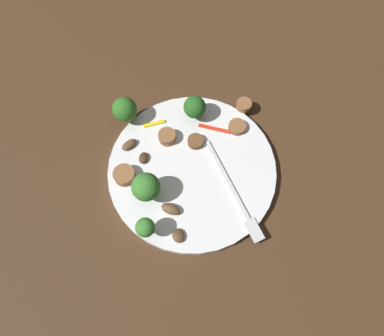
{
  "coord_description": "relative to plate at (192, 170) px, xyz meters",
  "views": [
    {
      "loc": [
        0.21,
        -0.02,
        0.52
      ],
      "look_at": [
        0.0,
        0.0,
        0.02
      ],
      "focal_mm": 32.21,
      "sensor_mm": 36.0,
      "label": 1
    }
  ],
  "objects": [
    {
      "name": "sausage_slice_1",
      "position": [
        -0.11,
        0.1,
        0.01
      ],
      "size": [
        0.03,
        0.03,
        0.01
      ],
      "primitive_type": "cylinder",
      "rotation": [
        0.0,
        0.0,
        2.79
      ],
      "color": "brown",
      "rests_on": "plate"
    },
    {
      "name": "sausage_slice_2",
      "position": [
        -0.06,
        -0.04,
        0.02
      ],
      "size": [
        0.04,
        0.04,
        0.02
      ],
      "primitive_type": "cylinder",
      "rotation": [
        0.0,
        0.0,
        2.11
      ],
      "color": "brown",
      "rests_on": "plate"
    },
    {
      "name": "mushroom_0",
      "position": [
        0.07,
        -0.04,
        0.01
      ],
      "size": [
        0.03,
        0.03,
        0.01
      ],
      "primitive_type": "ellipsoid",
      "rotation": [
        0.0,
        0.0,
        1.1
      ],
      "color": "brown",
      "rests_on": "plate"
    },
    {
      "name": "broccoli_floret_3",
      "position": [
        -0.1,
        0.01,
        0.04
      ],
      "size": [
        0.04,
        0.04,
        0.05
      ],
      "color": "#296420",
      "rests_on": "plate"
    },
    {
      "name": "sausage_slice_4",
      "position": [
        -0.07,
        0.08,
        0.01
      ],
      "size": [
        0.04,
        0.04,
        0.01
      ],
      "primitive_type": "cylinder",
      "rotation": [
        0.0,
        0.0,
        0.73
      ],
      "color": "brown",
      "rests_on": "plate"
    },
    {
      "name": "sausage_slice_0",
      "position": [
        0.01,
        -0.11,
        0.02
      ],
      "size": [
        0.04,
        0.04,
        0.02
      ],
      "primitive_type": "cylinder",
      "rotation": [
        0.0,
        0.0,
        1.4
      ],
      "color": "brown",
      "rests_on": "plate"
    },
    {
      "name": "plate",
      "position": [
        0.0,
        0.0,
        0.0
      ],
      "size": [
        0.27,
        0.27,
        0.02
      ],
      "primitive_type": "cylinder",
      "color": "white",
      "rests_on": "ground_plane"
    },
    {
      "name": "broccoli_floret_1",
      "position": [
        0.04,
        -0.07,
        0.04
      ],
      "size": [
        0.04,
        0.04,
        0.06
      ],
      "color": "#408630",
      "rests_on": "plate"
    },
    {
      "name": "pepper_strip_0",
      "position": [
        -0.09,
        -0.06,
        0.01
      ],
      "size": [
        0.01,
        0.04,
        0.0
      ],
      "primitive_type": "cube",
      "rotation": [
        0.0,
        0.0,
        4.92
      ],
      "color": "yellow",
      "rests_on": "plate"
    },
    {
      "name": "pepper_strip_1",
      "position": [
        -0.07,
        0.04,
        0.01
      ],
      "size": [
        0.02,
        0.05,
        0.0
      ],
      "primitive_type": "cube",
      "rotation": [
        0.0,
        0.0,
        1.23
      ],
      "color": "red",
      "rests_on": "plate"
    },
    {
      "name": "mushroom_2",
      "position": [
        -0.05,
        -0.1,
        0.01
      ],
      "size": [
        0.03,
        0.03,
        0.01
      ],
      "primitive_type": "ellipsoid",
      "rotation": [
        0.0,
        0.0,
        5.34
      ],
      "color": "brown",
      "rests_on": "plate"
    },
    {
      "name": "mushroom_3",
      "position": [
        0.11,
        -0.03,
        0.01
      ],
      "size": [
        0.03,
        0.02,
        0.01
      ],
      "primitive_type": "ellipsoid",
      "rotation": [
        0.0,
        0.0,
        3.44
      ],
      "color": "#4C331E",
      "rests_on": "plate"
    },
    {
      "name": "ground_plane",
      "position": [
        0.0,
        0.0,
        -0.01
      ],
      "size": [
        1.4,
        1.4,
        0.0
      ],
      "primitive_type": "plane",
      "color": "#422B19"
    },
    {
      "name": "broccoli_floret_0",
      "position": [
        0.1,
        -0.07,
        0.04
      ],
      "size": [
        0.03,
        0.03,
        0.05
      ],
      "color": "#408630",
      "rests_on": "plate"
    },
    {
      "name": "mushroom_1",
      "position": [
        -0.02,
        -0.08,
        0.01
      ],
      "size": [
        0.02,
        0.02,
        0.01
      ],
      "primitive_type": "ellipsoid",
      "rotation": [
        0.0,
        0.0,
        2.91
      ],
      "color": "#422B19",
      "rests_on": "plate"
    },
    {
      "name": "fork",
      "position": [
        0.05,
        0.06,
        0.01
      ],
      "size": [
        0.17,
        0.07,
        0.0
      ],
      "rotation": [
        0.0,
        0.0,
        0.35
      ],
      "color": "silver",
      "rests_on": "plate"
    },
    {
      "name": "sausage_slice_3",
      "position": [
        -0.04,
        0.01,
        0.01
      ],
      "size": [
        0.04,
        0.04,
        0.01
      ],
      "primitive_type": "cylinder",
      "rotation": [
        0.0,
        0.0,
        0.44
      ],
      "color": "brown",
      "rests_on": "plate"
    },
    {
      "name": "broccoli_floret_2",
      "position": [
        -0.1,
        -0.1,
        0.04
      ],
      "size": [
        0.04,
        0.04,
        0.05
      ],
      "color": "#347525",
      "rests_on": "plate"
    }
  ]
}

